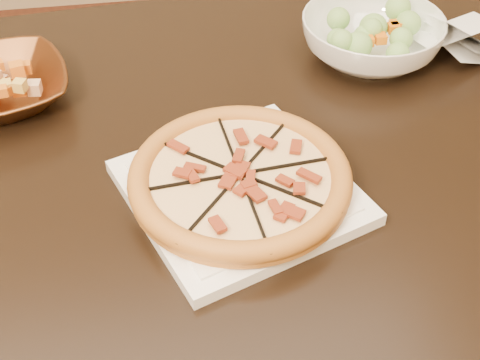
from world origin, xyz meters
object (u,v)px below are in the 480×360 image
Objects in this scene: plate at (240,191)px; salad_bowl at (371,38)px; pizza at (240,178)px; dining_table at (161,200)px.

plate is 1.48× the size of salad_bowl.
pizza is 0.40m from salad_bowl.
pizza reaches higher than dining_table.
pizza is at bearing -49.76° from dining_table.
salad_bowl is (0.27, 0.30, 0.03)m from plate.
pizza is 1.23× the size of salad_bowl.
plate is at bearing -14.91° from pizza.
pizza is (-0.00, 0.00, 0.02)m from plate.
salad_bowl is (0.27, 0.30, 0.00)m from pizza.
dining_table is 0.20m from plate.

